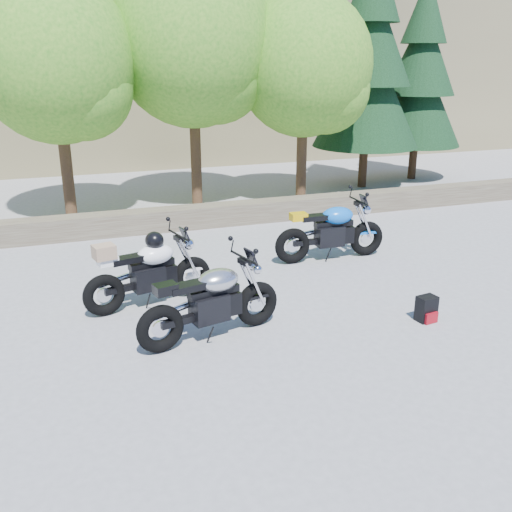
# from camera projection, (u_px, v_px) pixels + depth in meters

# --- Properties ---
(ground) EXTENTS (90.00, 90.00, 0.00)m
(ground) POSITION_uv_depth(u_px,v_px,m) (265.00, 325.00, 8.55)
(ground) COLOR gray
(ground) RESTS_ON ground
(stone_wall) EXTENTS (22.00, 0.55, 0.50)m
(stone_wall) POSITION_uv_depth(u_px,v_px,m) (185.00, 218.00, 13.38)
(stone_wall) COLOR brown
(stone_wall) RESTS_ON ground
(tree_decid_left) EXTENTS (3.67, 3.67, 5.62)m
(tree_decid_left) POSITION_uv_depth(u_px,v_px,m) (60.00, 66.00, 12.98)
(tree_decid_left) COLOR #382314
(tree_decid_left) RESTS_ON ground
(tree_decid_mid) EXTENTS (4.08, 4.08, 6.24)m
(tree_decid_mid) POSITION_uv_depth(u_px,v_px,m) (197.00, 48.00, 14.23)
(tree_decid_mid) COLOR #382314
(tree_decid_mid) RESTS_ON ground
(tree_decid_right) EXTENTS (3.54, 3.54, 5.41)m
(tree_decid_right) POSITION_uv_depth(u_px,v_px,m) (309.00, 70.00, 14.74)
(tree_decid_right) COLOR #382314
(tree_decid_right) RESTS_ON ground
(conifer_near) EXTENTS (3.17, 3.17, 7.06)m
(conifer_near) POSITION_uv_depth(u_px,v_px,m) (369.00, 62.00, 16.58)
(conifer_near) COLOR #382314
(conifer_near) RESTS_ON ground
(conifer_far) EXTENTS (2.82, 2.82, 6.27)m
(conifer_far) POSITION_uv_depth(u_px,v_px,m) (420.00, 76.00, 17.94)
(conifer_far) COLOR #382314
(conifer_far) RESTS_ON ground
(silver_bike) EXTENTS (2.21, 0.82, 1.12)m
(silver_bike) POSITION_uv_depth(u_px,v_px,m) (211.00, 302.00, 8.00)
(silver_bike) COLOR black
(silver_bike) RESTS_ON ground
(white_bike) EXTENTS (2.16, 0.81, 1.21)m
(white_bike) POSITION_uv_depth(u_px,v_px,m) (148.00, 270.00, 9.08)
(white_bike) COLOR black
(white_bike) RESTS_ON ground
(blue_bike) EXTENTS (2.31, 0.73, 1.16)m
(blue_bike) POSITION_uv_depth(u_px,v_px,m) (331.00, 232.00, 11.19)
(blue_bike) COLOR black
(blue_bike) RESTS_ON ground
(backpack) EXTENTS (0.32, 0.29, 0.40)m
(backpack) POSITION_uv_depth(u_px,v_px,m) (427.00, 309.00, 8.64)
(backpack) COLOR black
(backpack) RESTS_ON ground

